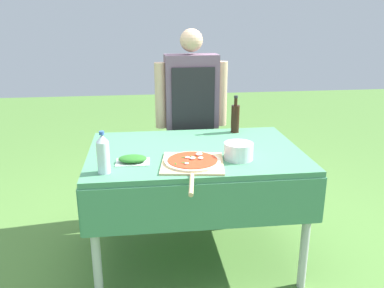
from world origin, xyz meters
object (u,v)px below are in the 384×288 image
Objects in this scene: pizza_on_peel at (193,163)px; herb_container at (133,159)px; prep_table at (195,163)px; person_cook at (191,110)px; mixing_tub at (239,151)px; water_bottle at (103,154)px; oil_bottle at (235,118)px.

herb_container is at bearing 174.97° from pizza_on_peel.
prep_table is 0.90× the size of person_cook.
mixing_tub is (0.24, -0.20, 0.14)m from prep_table.
pizza_on_peel is 2.65× the size of water_bottle.
prep_table is 0.35m from mixing_tub.
water_bottle is 0.23m from herb_container.
prep_table is at bearing 87.88° from pizza_on_peel.
pizza_on_peel is at bearing 6.86° from water_bottle.
pizza_on_peel is 3.59× the size of mixing_tub.
person_cook reaches higher than mixing_tub.
herb_container is at bearing -143.20° from oil_bottle.
water_bottle is 1.35× the size of mixing_tub.
mixing_tub reaches higher than pizza_on_peel.
oil_bottle reaches higher than pizza_on_peel.
oil_bottle reaches higher than mixing_tub.
prep_table is 0.70m from person_cook.
herb_container is (0.15, 0.14, -0.09)m from water_bottle.
person_cook is 5.57× the size of oil_bottle.
pizza_on_peel is 2.32× the size of oil_bottle.
pizza_on_peel is (-0.05, -0.27, 0.11)m from prep_table.
pizza_on_peel is at bearing -13.24° from herb_container.
pizza_on_peel and herb_container have the same top height.
water_bottle reaches higher than mixing_tub.
prep_table is at bearing 82.80° from person_cook.
pizza_on_peel is 0.30m from mixing_tub.
oil_bottle is 1.14m from water_bottle.
pizza_on_peel is 3.14× the size of herb_container.
person_cook reaches higher than herb_container.
person_cook is at bearing 61.94° from herb_container.
mixing_tub is (0.29, 0.07, 0.04)m from pizza_on_peel.
herb_container is at bearing 42.72° from water_bottle.
oil_bottle reaches higher than herb_container.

